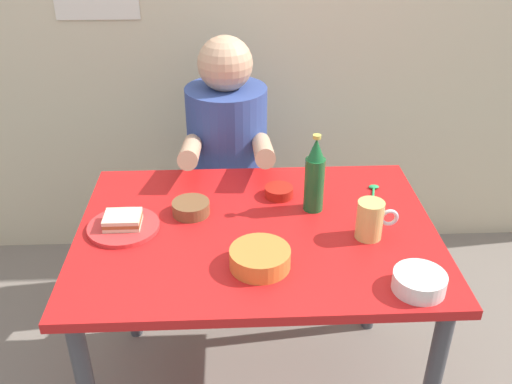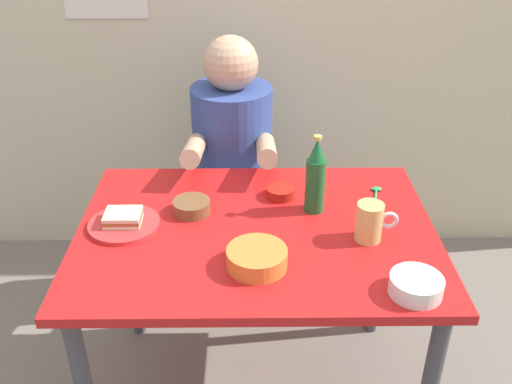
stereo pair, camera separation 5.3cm
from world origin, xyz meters
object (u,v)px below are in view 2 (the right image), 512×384
at_px(beer_mug, 370,222).
at_px(person_seated, 232,137).
at_px(beer_bottle, 316,178).
at_px(stool, 234,223).
at_px(dining_table, 256,253).
at_px(plate_orange, 124,224).
at_px(sandwich, 123,217).
at_px(soup_bowl_orange, 257,257).

bearing_deg(beer_mug, person_seated, 121.95).
relative_size(person_seated, beer_bottle, 2.75).
bearing_deg(stool, person_seated, -90.00).
relative_size(dining_table, person_seated, 1.53).
distance_m(person_seated, plate_orange, 0.68).
height_order(stool, sandwich, sandwich).
bearing_deg(sandwich, plate_orange, -176.42).
xyz_separation_m(plate_orange, beer_mug, (0.74, -0.08, 0.05)).
height_order(person_seated, beer_bottle, person_seated).
bearing_deg(person_seated, stool, 90.00).
xyz_separation_m(beer_bottle, soup_bowl_orange, (-0.19, -0.30, -0.09)).
height_order(dining_table, person_seated, person_seated).
bearing_deg(beer_mug, plate_orange, 174.11).
relative_size(dining_table, beer_mug, 8.73).
bearing_deg(beer_bottle, dining_table, -150.37).
height_order(plate_orange, soup_bowl_orange, soup_bowl_orange).
xyz_separation_m(stool, person_seated, (0.00, -0.01, 0.42)).
height_order(plate_orange, beer_mug, beer_mug).
relative_size(stool, person_seated, 0.63).
bearing_deg(soup_bowl_orange, dining_table, 89.92).
xyz_separation_m(plate_orange, beer_bottle, (0.60, 0.09, 0.11)).
height_order(dining_table, sandwich, sandwich).
bearing_deg(soup_bowl_orange, stool, 96.21).
bearing_deg(dining_table, sandwich, 177.77).
height_order(sandwich, beer_bottle, beer_bottle).
relative_size(stool, plate_orange, 2.05).
xyz_separation_m(beer_mug, beer_bottle, (-0.15, 0.17, 0.06)).
height_order(dining_table, beer_mug, beer_mug).
height_order(plate_orange, beer_bottle, beer_bottle).
distance_m(dining_table, stool, 0.70).
bearing_deg(beer_bottle, plate_orange, -171.33).
xyz_separation_m(sandwich, soup_bowl_orange, (0.41, -0.21, -0.00)).
xyz_separation_m(dining_table, stool, (-0.09, 0.63, -0.30)).
distance_m(dining_table, beer_mug, 0.37).
relative_size(person_seated, beer_mug, 5.71).
bearing_deg(person_seated, soup_bowl_orange, -83.71).
distance_m(stool, sandwich, 0.81).
bearing_deg(dining_table, stool, 98.09).
xyz_separation_m(stool, beer_mug, (0.42, -0.69, 0.45)).
relative_size(person_seated, plate_orange, 3.27).
height_order(dining_table, stool, dining_table).
xyz_separation_m(person_seated, beer_bottle, (0.28, -0.51, 0.09)).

